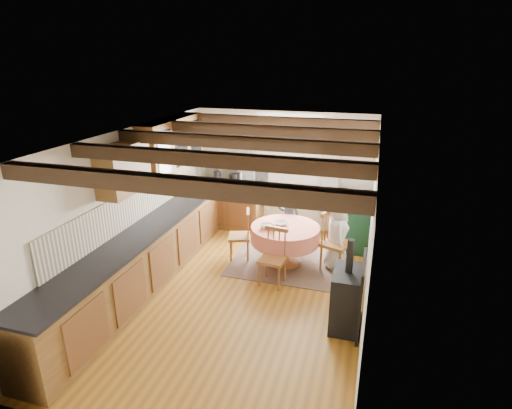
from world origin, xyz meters
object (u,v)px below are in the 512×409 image
(aga_range, at_px, (352,220))
(cup, at_px, (272,228))
(chair_near, at_px, (273,258))
(child_right, at_px, (337,234))
(chair_right, at_px, (336,241))
(chair_left, at_px, (239,235))
(child_far, at_px, (289,217))
(cast_iron_stove, at_px, (348,284))
(dining_table, at_px, (285,245))

(aga_range, xyz_separation_m, cup, (-1.21, -1.40, 0.26))
(chair_near, xyz_separation_m, aga_range, (1.08, 1.87, 0.03))
(chair_near, distance_m, child_right, 1.23)
(chair_near, height_order, chair_right, chair_right)
(child_right, bearing_deg, chair_near, 119.29)
(chair_left, distance_m, child_far, 1.07)
(cast_iron_stove, bearing_deg, aga_range, 92.39)
(dining_table, bearing_deg, cast_iron_stove, -52.02)
(dining_table, distance_m, cup, 0.49)
(child_right, bearing_deg, cup, 95.68)
(child_far, relative_size, child_right, 0.91)
(dining_table, xyz_separation_m, chair_left, (-0.82, -0.00, 0.10))
(chair_right, height_order, child_right, child_right)
(chair_left, height_order, aga_range, aga_range)
(cast_iron_stove, xyz_separation_m, cup, (-1.32, 1.24, 0.12))
(aga_range, bearing_deg, chair_near, -119.96)
(dining_table, height_order, child_right, child_right)
(dining_table, height_order, chair_right, chair_right)
(cast_iron_stove, height_order, cup, cast_iron_stove)
(dining_table, distance_m, cast_iron_stove, 1.89)
(dining_table, bearing_deg, aga_range, 48.40)
(cast_iron_stove, distance_m, cup, 1.82)
(child_far, relative_size, cup, 10.53)
(chair_left, bearing_deg, chair_right, 73.89)
(child_far, xyz_separation_m, child_right, (0.96, -0.66, 0.06))
(chair_right, relative_size, aga_range, 0.98)
(chair_near, relative_size, chair_right, 0.89)
(cast_iron_stove, xyz_separation_m, child_far, (-1.26, 2.26, -0.07))
(dining_table, height_order, aga_range, aga_range)
(chair_near, distance_m, aga_range, 2.16)
(chair_near, xyz_separation_m, chair_right, (0.89, 0.75, 0.06))
(cup, bearing_deg, dining_table, 53.12)
(chair_left, xyz_separation_m, cast_iron_stove, (1.97, -1.47, 0.18))
(chair_near, distance_m, cup, 0.57)
(aga_range, distance_m, child_far, 1.21)
(cast_iron_stove, bearing_deg, chair_left, 143.27)
(chair_left, distance_m, chair_right, 1.67)
(cast_iron_stove, distance_m, child_right, 1.63)
(cup, bearing_deg, chair_near, -74.52)
(chair_right, bearing_deg, chair_left, 111.34)
(chair_right, distance_m, cast_iron_stove, 1.55)
(chair_right, xyz_separation_m, cast_iron_stove, (0.30, -1.52, 0.11))
(dining_table, distance_m, chair_near, 0.71)
(chair_left, bearing_deg, child_far, 120.35)
(chair_right, bearing_deg, cup, 124.79)
(dining_table, relative_size, child_right, 0.94)
(chair_left, relative_size, aga_range, 0.85)
(chair_left, bearing_deg, chair_near, 30.40)
(chair_right, bearing_deg, chair_near, 149.83)
(child_far, bearing_deg, chair_near, 91.08)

